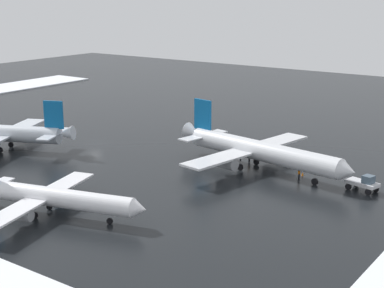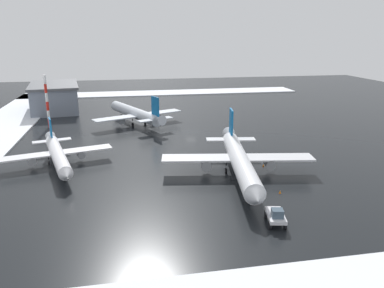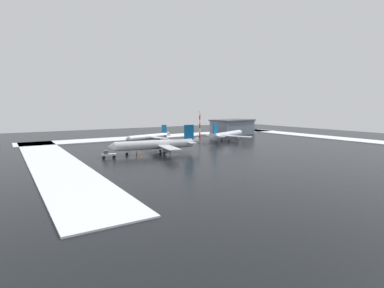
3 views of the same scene
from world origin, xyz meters
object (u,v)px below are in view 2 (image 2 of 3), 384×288
at_px(ground_crew_mid_apron, 250,165).
at_px(ground_crew_beside_wing, 249,189).
at_px(airplane_foreground_jet, 136,113).
at_px(antenna_mast, 47,102).
at_px(airplane_parked_portside, 57,154).
at_px(traffic_cone_wingtip_side, 263,165).
at_px(pushback_tug, 276,215).
at_px(traffic_cone_near_nose, 261,191).
at_px(traffic_cone_mid_line, 280,192).
at_px(airplane_parked_starboard, 239,160).
at_px(cargo_hangar, 55,97).

relative_size(ground_crew_mid_apron, ground_crew_beside_wing, 1.00).
relative_size(airplane_foreground_jet, ground_crew_mid_apron, 17.35).
relative_size(airplane_foreground_jet, antenna_mast, 2.09).
xyz_separation_m(airplane_parked_portside, ground_crew_beside_wing, (19.13, 31.87, -1.56)).
bearing_deg(traffic_cone_wingtip_side, pushback_tug, -16.86).
height_order(airplane_foreground_jet, ground_crew_mid_apron, airplane_foreground_jet).
bearing_deg(ground_crew_beside_wing, antenna_mast, 151.28).
bearing_deg(antenna_mast, airplane_foreground_jet, 89.89).
height_order(traffic_cone_near_nose, traffic_cone_mid_line, same).
relative_size(pushback_tug, traffic_cone_near_nose, 9.01).
bearing_deg(traffic_cone_mid_line, antenna_mast, -140.21).
bearing_deg(ground_crew_beside_wing, ground_crew_mid_apron, 95.13).
bearing_deg(ground_crew_mid_apron, antenna_mast, -115.53).
height_order(airplane_parked_starboard, ground_crew_beside_wing, airplane_parked_starboard).
relative_size(antenna_mast, traffic_cone_near_nose, 25.81).
relative_size(ground_crew_beside_wing, antenna_mast, 0.12).
distance_m(pushback_tug, traffic_cone_wingtip_side, 22.95).
bearing_deg(airplane_parked_portside, airplane_parked_starboard, 55.09).
bearing_deg(airplane_parked_starboard, traffic_cone_near_nose, 21.16).
bearing_deg(airplane_parked_portside, ground_crew_mid_apron, 62.03).
height_order(pushback_tug, cargo_hangar, cargo_hangar).
height_order(airplane_parked_starboard, antenna_mast, antenna_mast).
relative_size(pushback_tug, antenna_mast, 0.35).
height_order(ground_crew_mid_apron, cargo_hangar, cargo_hangar).
relative_size(ground_crew_mid_apron, antenna_mast, 0.12).
xyz_separation_m(traffic_cone_near_nose, traffic_cone_mid_line, (0.88, 2.90, 0.00)).
bearing_deg(airplane_foreground_jet, airplane_parked_portside, 130.09).
bearing_deg(ground_crew_beside_wing, cargo_hangar, 142.68).
distance_m(airplane_foreground_jet, antenna_mast, 23.68).
relative_size(cargo_hangar, traffic_cone_near_nose, 48.78).
height_order(pushback_tug, ground_crew_beside_wing, pushback_tug).
bearing_deg(traffic_cone_near_nose, pushback_tug, -9.79).
bearing_deg(airplane_parked_portside, traffic_cone_wingtip_side, 64.59).
xyz_separation_m(ground_crew_beside_wing, traffic_cone_near_nose, (-0.37, 2.10, -0.70)).
bearing_deg(ground_crew_mid_apron, traffic_cone_mid_line, 24.15).
xyz_separation_m(airplane_parked_starboard, cargo_hangar, (-69.82, -41.84, 1.17)).
distance_m(airplane_parked_portside, traffic_cone_mid_line, 41.83).
distance_m(airplane_parked_portside, traffic_cone_near_nose, 38.87).
height_order(airplane_parked_starboard, airplane_foreground_jet, airplane_parked_starboard).
bearing_deg(cargo_hangar, pushback_tug, 17.57).
bearing_deg(traffic_cone_mid_line, airplane_parked_starboard, -150.87).
xyz_separation_m(ground_crew_mid_apron, antenna_mast, (-41.44, -42.91, 6.13)).
xyz_separation_m(cargo_hangar, traffic_cone_wingtip_side, (65.20, 48.23, -4.17)).
distance_m(pushback_tug, traffic_cone_near_nose, 10.48).
xyz_separation_m(traffic_cone_mid_line, traffic_cone_wingtip_side, (-12.55, 1.97, 0.00)).
height_order(airplane_parked_starboard, ground_crew_mid_apron, airplane_parked_starboard).
bearing_deg(airplane_foreground_jet, traffic_cone_mid_line, 177.44).
height_order(airplane_parked_portside, ground_crew_beside_wing, airplane_parked_portside).
bearing_deg(airplane_foreground_jet, ground_crew_mid_apron, -178.66).
relative_size(traffic_cone_near_nose, traffic_cone_wingtip_side, 1.00).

